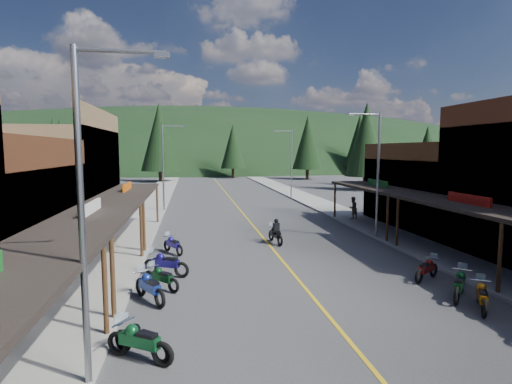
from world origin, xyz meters
name	(u,v)px	position (x,y,z in m)	size (l,w,h in m)	color
ground	(304,287)	(0.00, 0.00, 0.00)	(220.00, 220.00, 0.00)	#38383A
centerline	(243,213)	(0.00, 20.00, 0.01)	(0.15, 90.00, 0.01)	gold
sidewalk_west	(144,215)	(-8.70, 20.00, 0.07)	(3.40, 94.00, 0.15)	gray
sidewalk_east	(334,210)	(8.70, 20.00, 0.07)	(3.40, 94.00, 0.15)	gray
shop_west_3	(43,185)	(-13.78, 11.30, 3.52)	(10.90, 10.20, 8.20)	brown
shop_east_3	(441,193)	(13.75, 11.30, 2.53)	(10.90, 10.20, 6.20)	#4C2D16
streetlight_0	(88,204)	(-6.95, -6.00, 4.46)	(2.16, 0.18, 8.00)	gray
streetlight_1	(165,164)	(-6.95, 22.00, 4.46)	(2.16, 0.18, 8.00)	gray
streetlight_2	(376,170)	(6.95, 8.00, 4.46)	(2.16, 0.18, 8.00)	gray
streetlight_3	(290,161)	(6.95, 30.00, 4.46)	(2.16, 0.18, 8.00)	gray
ridge_hill	(203,165)	(0.00, 135.00, 0.00)	(310.00, 140.00, 60.00)	black
pine_1	(93,142)	(-24.00, 70.00, 7.24)	(5.88, 5.88, 12.50)	black
pine_2	(159,137)	(-10.00, 58.00, 7.99)	(6.72, 6.72, 14.00)	black
pine_3	(233,146)	(4.00, 66.00, 6.48)	(5.04, 5.04, 11.00)	black
pine_4	(308,142)	(18.00, 60.00, 7.24)	(5.88, 5.88, 12.50)	black
pine_5	(360,140)	(34.00, 72.00, 7.99)	(6.72, 6.72, 14.00)	black
pine_6	(427,146)	(46.00, 64.00, 6.48)	(5.04, 5.04, 11.00)	black
pine_7	(61,143)	(-32.00, 76.00, 7.24)	(5.88, 5.88, 12.50)	black
pine_8	(55,148)	(-22.00, 40.00, 5.98)	(4.48, 4.48, 10.00)	black
pine_9	(371,146)	(24.00, 45.00, 6.38)	(4.93, 4.93, 10.80)	black
pine_10	(103,143)	(-18.00, 50.00, 6.78)	(5.38, 5.38, 11.60)	black
pine_11	(366,140)	(20.00, 38.00, 7.19)	(5.82, 5.82, 12.40)	black
bike_west_5	(140,340)	(-6.04, -4.95, 0.60)	(0.70, 2.11, 1.20)	#0E4721
bike_west_6	(141,338)	(-6.02, -4.76, 0.55)	(0.65, 1.94, 1.11)	black
bike_west_7	(150,286)	(-6.19, -0.64, 0.63)	(0.74, 2.21, 1.26)	navy
bike_west_8	(162,277)	(-5.83, 0.65, 0.54)	(0.63, 1.89, 1.08)	#0B3716
bike_west_9	(166,263)	(-5.78, 2.42, 0.64)	(0.74, 2.22, 1.27)	navy
bike_west_10	(173,244)	(-5.63, 6.42, 0.55)	(0.64, 1.93, 1.11)	navy
bike_east_6	(482,295)	(5.56, -3.36, 0.56)	(0.66, 1.97, 1.13)	#BC680D
bike_east_7	(460,283)	(5.51, -2.22, 0.60)	(0.70, 2.11, 1.21)	#0D441A
bike_east_8	(427,268)	(5.55, 0.01, 0.54)	(0.63, 1.89, 1.08)	maroon
rider_on_bike	(276,233)	(0.46, 7.87, 0.63)	(1.02, 2.16, 1.58)	black
pedestrian_east_b	(353,208)	(8.32, 14.71, 1.05)	(0.87, 0.50, 1.80)	brown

